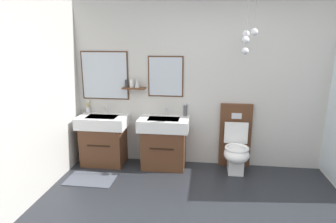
# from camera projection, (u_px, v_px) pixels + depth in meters

# --- Properties ---
(wall_back) EXTENTS (5.06, 0.61, 2.52)m
(wall_back) POSITION_uv_depth(u_px,v_px,m) (229.00, 86.00, 4.42)
(wall_back) COLOR beige
(wall_back) RESTS_ON ground
(bath_mat) EXTENTS (0.68, 0.44, 0.01)m
(bath_mat) POSITION_uv_depth(u_px,v_px,m) (91.00, 179.00, 4.14)
(bath_mat) COLOR #474C56
(bath_mat) RESTS_ON ground
(vanity_sink_left) EXTENTS (0.76, 0.50, 0.78)m
(vanity_sink_left) POSITION_uv_depth(u_px,v_px,m) (104.00, 138.00, 4.61)
(vanity_sink_left) COLOR #56331E
(vanity_sink_left) RESTS_ON ground
(tap_on_left_sink) EXTENTS (0.03, 0.13, 0.11)m
(tap_on_left_sink) POSITION_uv_depth(u_px,v_px,m) (106.00, 109.00, 4.68)
(tap_on_left_sink) COLOR silver
(tap_on_left_sink) RESTS_ON vanity_sink_left
(vanity_sink_right) EXTENTS (0.76, 0.50, 0.78)m
(vanity_sink_right) POSITION_uv_depth(u_px,v_px,m) (164.00, 141.00, 4.49)
(vanity_sink_right) COLOR #56331E
(vanity_sink_right) RESTS_ON ground
(tap_on_right_sink) EXTENTS (0.03, 0.13, 0.11)m
(tap_on_right_sink) POSITION_uv_depth(u_px,v_px,m) (166.00, 111.00, 4.56)
(tap_on_right_sink) COLOR silver
(tap_on_right_sink) RESTS_ON vanity_sink_right
(toilet) EXTENTS (0.48, 0.62, 1.00)m
(toilet) POSITION_uv_depth(u_px,v_px,m) (236.00, 147.00, 4.37)
(toilet) COLOR #56331E
(toilet) RESTS_ON ground
(toothbrush_cup) EXTENTS (0.07, 0.07, 0.21)m
(toothbrush_cup) POSITION_uv_depth(u_px,v_px,m) (88.00, 109.00, 4.71)
(toothbrush_cup) COLOR silver
(toothbrush_cup) RESTS_ON vanity_sink_left
(soap_dispenser) EXTENTS (0.06, 0.06, 0.20)m
(soap_dispenser) POSITION_uv_depth(u_px,v_px,m) (185.00, 110.00, 4.51)
(soap_dispenser) COLOR #4C4C51
(soap_dispenser) RESTS_ON vanity_sink_right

